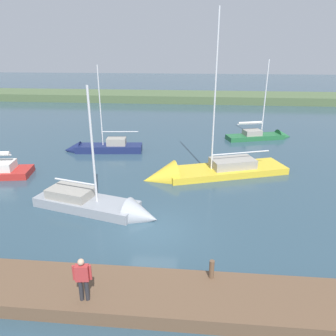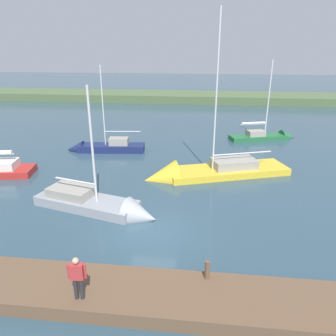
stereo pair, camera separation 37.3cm
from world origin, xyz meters
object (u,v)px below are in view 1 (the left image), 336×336
sailboat_behind_pier (202,174)px  sailboat_far_right (263,137)px  sailboat_near_dock (103,208)px  person_on_dock (83,277)px  mooring_post_near (212,269)px  sailboat_inner_slip (100,149)px

sailboat_behind_pier → sailboat_far_right: 12.11m
sailboat_behind_pier → sailboat_far_right: bearing=-139.2°
sailboat_near_dock → person_on_dock: size_ratio=4.67×
mooring_post_near → sailboat_near_dock: sailboat_near_dock is taller
sailboat_behind_pier → person_on_dock: bearing=53.9°
sailboat_behind_pier → sailboat_inner_slip: bearing=-47.8°
sailboat_inner_slip → person_on_dock: bearing=99.4°
sailboat_behind_pier → sailboat_far_right: (-6.12, -10.45, 0.06)m
sailboat_far_right → person_on_dock: (10.13, 23.35, 1.31)m
sailboat_behind_pier → sailboat_near_dock: 7.96m
mooring_post_near → sailboat_near_dock: 8.06m
mooring_post_near → person_on_dock: (4.28, 1.52, 0.57)m
sailboat_inner_slip → sailboat_near_dock: sailboat_inner_slip is taller
sailboat_inner_slip → person_on_dock: 18.40m
mooring_post_near → sailboat_far_right: size_ratio=0.09×
person_on_dock → mooring_post_near: bearing=-77.4°
sailboat_inner_slip → person_on_dock: sailboat_inner_slip is taller
sailboat_inner_slip → sailboat_near_dock: size_ratio=1.03×
sailboat_behind_pier → sailboat_near_dock: size_ratio=1.58×
mooring_post_near → sailboat_far_right: bearing=-105.0°
mooring_post_near → sailboat_far_right: (-5.85, -21.84, -0.75)m
sailboat_near_dock → person_on_dock: 7.39m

